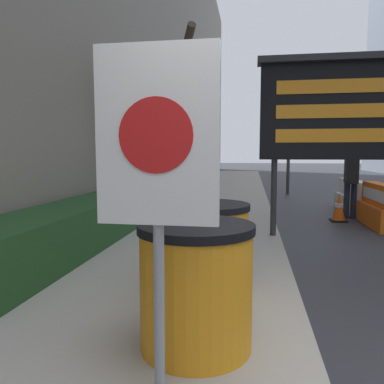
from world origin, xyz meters
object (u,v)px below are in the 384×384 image
at_px(message_board, 339,110).
at_px(pedestrian_passerby, 351,176).
at_px(barrel_drum_middle, 208,248).
at_px(jersey_barrier_orange_far, 381,208).
at_px(traffic_cone_near, 339,208).
at_px(traffic_light_near_curb, 290,116).
at_px(jersey_barrier_white, 354,198).
at_px(barrel_drum_foreground, 196,285).
at_px(warning_sign, 157,160).

height_order(message_board, pedestrian_passerby, message_board).
distance_m(barrel_drum_middle, jersey_barrier_orange_far, 5.62).
xyz_separation_m(traffic_cone_near, traffic_light_near_curb, (-0.61, 5.60, 2.60)).
bearing_deg(jersey_barrier_white, traffic_light_near_curb, 108.59).
bearing_deg(traffic_light_near_curb, barrel_drum_foreground, -98.27).
distance_m(warning_sign, jersey_barrier_orange_far, 7.19).
relative_size(traffic_cone_near, pedestrian_passerby, 0.37).
xyz_separation_m(barrel_drum_middle, warning_sign, (-0.07, -1.67, 0.90)).
relative_size(warning_sign, message_board, 0.63).
relative_size(jersey_barrier_white, traffic_cone_near, 3.27).
xyz_separation_m(warning_sign, traffic_light_near_curb, (1.83, 12.45, 1.42)).
height_order(warning_sign, traffic_cone_near, warning_sign).
distance_m(barrel_drum_middle, traffic_light_near_curb, 11.16).
xyz_separation_m(warning_sign, pedestrian_passerby, (2.80, 7.33, -0.48)).
height_order(barrel_drum_middle, traffic_cone_near, barrel_drum_middle).
xyz_separation_m(barrel_drum_foreground, traffic_light_near_curb, (1.72, 11.83, 2.31)).
height_order(jersey_barrier_white, traffic_light_near_curb, traffic_light_near_curb).
relative_size(traffic_cone_near, traffic_light_near_curb, 0.16).
bearing_deg(message_board, traffic_light_near_curb, 90.07).
xyz_separation_m(jersey_barrier_orange_far, jersey_barrier_white, (-0.00, 2.12, -0.03)).
relative_size(warning_sign, jersey_barrier_white, 0.94).
distance_m(barrel_drum_foreground, jersey_barrier_orange_far, 6.51).
bearing_deg(traffic_cone_near, jersey_barrier_white, 66.08).
relative_size(message_board, traffic_cone_near, 4.82).
xyz_separation_m(jersey_barrier_orange_far, pedestrian_passerby, (-0.37, 0.97, 0.62)).
distance_m(barrel_drum_middle, traffic_cone_near, 5.70).
distance_m(barrel_drum_foreground, message_board, 4.49).
distance_m(jersey_barrier_white, traffic_light_near_curb, 4.90).
xyz_separation_m(jersey_barrier_orange_far, traffic_light_near_curb, (-1.33, 6.09, 2.52)).
xyz_separation_m(barrel_drum_foreground, jersey_barrier_orange_far, (3.05, 5.75, -0.20)).
relative_size(jersey_barrier_white, pedestrian_passerby, 1.20).
bearing_deg(pedestrian_passerby, jersey_barrier_white, 167.82).
height_order(barrel_drum_foreground, warning_sign, warning_sign).
relative_size(jersey_barrier_orange_far, pedestrian_passerby, 0.96).
bearing_deg(traffic_cone_near, barrel_drum_middle, -114.59).
bearing_deg(barrel_drum_middle, pedestrian_passerby, 64.30).
relative_size(barrel_drum_middle, jersey_barrier_orange_far, 0.54).
bearing_deg(warning_sign, jersey_barrier_white, 69.53).
distance_m(warning_sign, pedestrian_passerby, 7.86).
bearing_deg(pedestrian_passerby, message_board, -12.49).
xyz_separation_m(traffic_light_near_curb, pedestrian_passerby, (0.96, -5.12, -1.90)).
bearing_deg(warning_sign, barrel_drum_foreground, 79.35).
xyz_separation_m(barrel_drum_foreground, jersey_barrier_white, (3.05, 7.87, -0.24)).
relative_size(barrel_drum_foreground, jersey_barrier_orange_far, 0.54).
bearing_deg(jersey_barrier_orange_far, message_board, -124.40).
bearing_deg(barrel_drum_middle, warning_sign, -92.49).
bearing_deg(jersey_barrier_white, barrel_drum_foreground, -111.20).
distance_m(warning_sign, traffic_cone_near, 7.37).
height_order(warning_sign, pedestrian_passerby, warning_sign).
relative_size(message_board, traffic_light_near_curb, 0.76).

